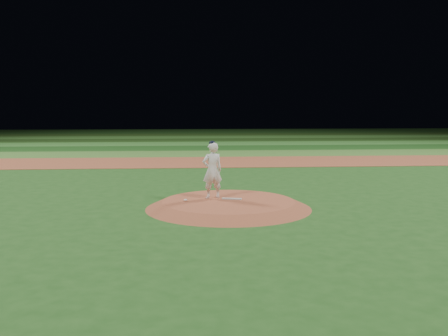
{
  "coord_description": "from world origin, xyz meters",
  "views": [
    {
      "loc": [
        -1.36,
        -16.28,
        3.34
      ],
      "look_at": [
        0.0,
        2.0,
        1.1
      ],
      "focal_mm": 40.0,
      "sensor_mm": 36.0,
      "label": 1
    }
  ],
  "objects_px": {
    "pitching_rubber": "(232,199)",
    "pitchers_mound": "(228,204)",
    "rosin_bag": "(186,200)",
    "pitcher_on_mound": "(212,170)"
  },
  "relations": [
    {
      "from": "pitching_rubber",
      "to": "pitchers_mound",
      "type": "bearing_deg",
      "value": -106.17
    },
    {
      "from": "rosin_bag",
      "to": "pitcher_on_mound",
      "type": "xyz_separation_m",
      "value": [
        0.92,
        0.47,
        0.93
      ]
    },
    {
      "from": "pitchers_mound",
      "to": "rosin_bag",
      "type": "bearing_deg",
      "value": 179.2
    },
    {
      "from": "pitchers_mound",
      "to": "pitching_rubber",
      "type": "xyz_separation_m",
      "value": [
        0.14,
        0.24,
        0.14
      ]
    },
    {
      "from": "pitching_rubber",
      "to": "rosin_bag",
      "type": "height_order",
      "value": "rosin_bag"
    },
    {
      "from": "pitchers_mound",
      "to": "pitcher_on_mound",
      "type": "distance_m",
      "value": 1.3
    },
    {
      "from": "pitcher_on_mound",
      "to": "rosin_bag",
      "type": "bearing_deg",
      "value": -152.91
    },
    {
      "from": "pitchers_mound",
      "to": "rosin_bag",
      "type": "relative_size",
      "value": 41.94
    },
    {
      "from": "rosin_bag",
      "to": "pitcher_on_mound",
      "type": "bearing_deg",
      "value": 27.09
    },
    {
      "from": "pitcher_on_mound",
      "to": "pitchers_mound",
      "type": "bearing_deg",
      "value": -43.65
    }
  ]
}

